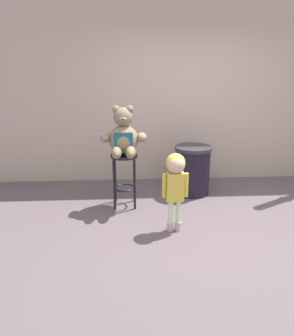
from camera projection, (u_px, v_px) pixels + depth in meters
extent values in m
plane|color=#5D4F55|center=(209.00, 237.00, 3.53)|extent=(24.00, 24.00, 0.00)
cube|color=#B9A095|center=(183.00, 71.00, 5.01)|extent=(7.42, 0.30, 3.61)
cylinder|color=black|center=(124.00, 156.00, 4.14)|extent=(0.36, 0.36, 0.04)
cylinder|color=black|center=(114.00, 185.00, 4.11)|extent=(0.03, 0.03, 0.71)
cylinder|color=black|center=(135.00, 185.00, 4.13)|extent=(0.03, 0.03, 0.71)
cylinder|color=black|center=(115.00, 178.00, 4.37)|extent=(0.03, 0.03, 0.71)
cylinder|color=black|center=(134.00, 178.00, 4.39)|extent=(0.03, 0.03, 0.71)
torus|color=black|center=(125.00, 188.00, 4.28)|extent=(0.30, 0.30, 0.02)
sphere|color=#836D54|center=(124.00, 140.00, 4.07)|extent=(0.39, 0.39, 0.39)
cube|color=#184F61|center=(123.00, 142.00, 3.91)|extent=(0.24, 0.03, 0.24)
sphere|color=#836D54|center=(123.00, 117.00, 3.98)|extent=(0.25, 0.25, 0.25)
ellipsoid|color=gray|center=(123.00, 119.00, 3.88)|extent=(0.11, 0.08, 0.07)
sphere|color=black|center=(123.00, 120.00, 3.85)|extent=(0.03, 0.03, 0.03)
sphere|color=#836D54|center=(116.00, 109.00, 3.94)|extent=(0.10, 0.10, 0.10)
sphere|color=#836D54|center=(130.00, 109.00, 3.95)|extent=(0.10, 0.10, 0.10)
ellipsoid|color=#836D54|center=(105.00, 138.00, 4.02)|extent=(0.14, 0.22, 0.12)
ellipsoid|color=#836D54|center=(142.00, 137.00, 4.04)|extent=(0.14, 0.22, 0.12)
ellipsoid|color=#836D54|center=(117.00, 152.00, 3.92)|extent=(0.13, 0.33, 0.16)
ellipsoid|color=#836D54|center=(131.00, 152.00, 3.93)|extent=(0.13, 0.33, 0.16)
cylinder|color=#CEA6A4|center=(170.00, 226.00, 3.65)|extent=(0.08, 0.08, 0.11)
cylinder|color=silver|center=(170.00, 211.00, 3.59)|extent=(0.06, 0.06, 0.28)
cylinder|color=#CEA6A4|center=(178.00, 226.00, 3.66)|extent=(0.08, 0.08, 0.11)
cylinder|color=silver|center=(178.00, 211.00, 3.60)|extent=(0.06, 0.06, 0.28)
cube|color=gold|center=(175.00, 187.00, 3.50)|extent=(0.20, 0.11, 0.34)
cylinder|color=gold|center=(164.00, 186.00, 3.49)|extent=(0.05, 0.05, 0.29)
cylinder|color=gold|center=(186.00, 185.00, 3.50)|extent=(0.05, 0.05, 0.29)
sphere|color=#D8B293|center=(176.00, 164.00, 3.42)|extent=(0.21, 0.21, 0.21)
sphere|color=gold|center=(176.00, 163.00, 3.44)|extent=(0.22, 0.22, 0.22)
cylinder|color=black|center=(192.00, 172.00, 4.69)|extent=(0.53, 0.53, 0.69)
cylinder|color=#2D2D33|center=(193.00, 148.00, 4.58)|extent=(0.56, 0.56, 0.05)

